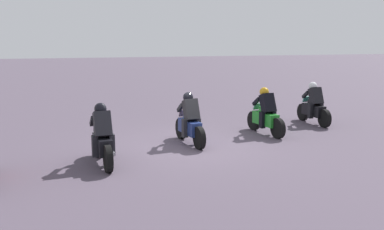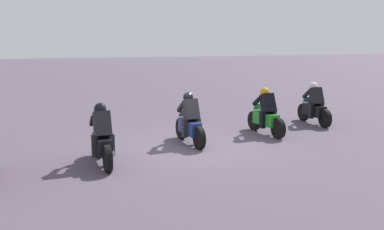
% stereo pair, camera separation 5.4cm
% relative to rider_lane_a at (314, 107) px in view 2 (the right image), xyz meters
% --- Properties ---
extents(ground_plane, '(120.00, 120.00, 0.00)m').
position_rel_rider_lane_a_xyz_m(ground_plane, '(-1.79, 5.25, -0.62)').
color(ground_plane, '#4F4453').
extents(rider_lane_a, '(2.04, 0.54, 1.51)m').
position_rel_rider_lane_a_xyz_m(rider_lane_a, '(0.00, 0.00, 0.00)').
color(rider_lane_a, black).
rests_on(rider_lane_a, ground_plane).
extents(rider_lane_b, '(2.04, 0.57, 1.51)m').
position_rel_rider_lane_a_xyz_m(rider_lane_b, '(-1.01, 2.44, 0.00)').
color(rider_lane_b, black).
rests_on(rider_lane_b, ground_plane).
extents(rider_lane_c, '(2.04, 0.56, 1.51)m').
position_rel_rider_lane_a_xyz_m(rider_lane_c, '(-1.52, 5.15, 0.00)').
color(rider_lane_c, black).
rests_on(rider_lane_c, ground_plane).
extents(rider_lane_d, '(2.04, 0.55, 1.51)m').
position_rel_rider_lane_a_xyz_m(rider_lane_d, '(-2.89, 7.81, 0.00)').
color(rider_lane_d, black).
rests_on(rider_lane_d, ground_plane).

